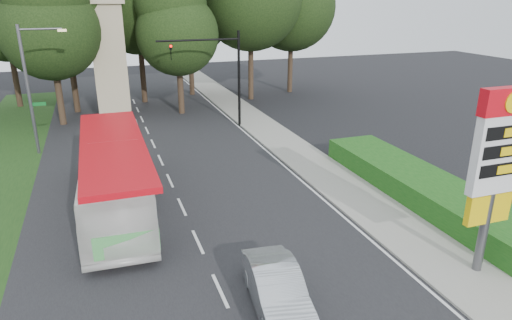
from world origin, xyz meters
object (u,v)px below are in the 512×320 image
object	(u,v)px
traffic_signal_mast	(222,66)
streetlight_signs	(31,84)
gas_station_pylon	(498,158)
sedan_silver	(277,289)
transit_bus	(116,176)
monument	(109,55)

from	to	relation	value
traffic_signal_mast	streetlight_signs	size ratio (longest dim) A/B	0.90
gas_station_pylon	sedan_silver	distance (m)	8.57
streetlight_signs	transit_bus	bearing A→B (deg)	-67.60
gas_station_pylon	transit_bus	distance (m)	15.85
traffic_signal_mast	sedan_silver	bearing A→B (deg)	-101.01
streetlight_signs	sedan_silver	world-z (taller)	streetlight_signs
streetlight_signs	sedan_silver	bearing A→B (deg)	-66.48
gas_station_pylon	transit_bus	size ratio (longest dim) A/B	0.58
gas_station_pylon	monument	world-z (taller)	monument
gas_station_pylon	streetlight_signs	bearing A→B (deg)	128.96
transit_bus	sedan_silver	size ratio (longest dim) A/B	2.68
transit_bus	sedan_silver	bearing A→B (deg)	-63.05
traffic_signal_mast	transit_bus	xyz separation A→B (m)	(-8.51, -12.07, -3.03)
transit_bus	sedan_silver	distance (m)	10.41
traffic_signal_mast	gas_station_pylon	bearing A→B (deg)	-80.91
gas_station_pylon	traffic_signal_mast	world-z (taller)	traffic_signal_mast
streetlight_signs	transit_bus	distance (m)	11.26
traffic_signal_mast	monument	size ratio (longest dim) A/B	0.72
monument	sedan_silver	xyz separation A→B (m)	(3.50, -27.49, -4.38)
monument	gas_station_pylon	bearing A→B (deg)	-68.20
gas_station_pylon	monument	distance (m)	30.17
transit_bus	gas_station_pylon	bearing A→B (deg)	-37.28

